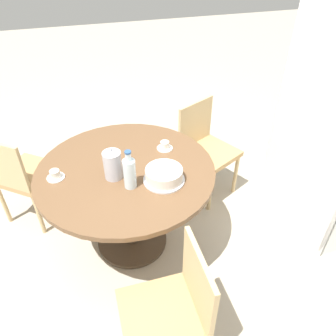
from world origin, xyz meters
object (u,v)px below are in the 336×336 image
Objects in this scene: coffee_pot at (113,164)px; water_bottle at (130,172)px; chair_b at (205,147)px; chair_c at (22,175)px; chair_a at (172,310)px; cup_a at (55,175)px; cake_main at (164,175)px; bookshelf at (329,118)px; cup_b at (165,146)px.

coffee_pot is 0.15m from water_bottle.
chair_b is 1.00× the size of chair_c.
chair_c is at bearing -149.83° from chair_a.
chair_a is 3.22× the size of water_bottle.
cup_a is at bearing -104.34° from coffee_pot.
cake_main is (-0.72, 0.17, 0.31)m from chair_a.
bookshelf is (-0.82, 1.44, 0.48)m from chair_a.
chair_b is at bearing -144.24° from chair_c.
cup_a is at bearing -151.27° from chair_a.
chair_b is 1.55m from chair_c.
water_bottle is (0.13, 0.09, 0.00)m from coffee_pot.
chair_c is 0.44× the size of bookshelf.
chair_a reaches higher than cup_b.
chair_b reaches higher than cup_a.
water_bottle reaches higher than chair_b.
chair_b is 7.46× the size of cup_a.
chair_b is at bearing 109.12° from cup_a.
chair_a is 0.82m from water_bottle.
coffee_pot is 0.85× the size of cake_main.
bookshelf is 1.50m from water_bottle.
chair_b is 3.76× the size of coffee_pot.
chair_b is 7.46× the size of cup_b.
cup_a is (-0.95, -0.51, 0.29)m from chair_a.
bookshelf reaches higher than cake_main.
water_bottle is 0.52m from cup_a.
chair_b is 1.09m from coffee_pot.
cup_a is (-0.12, -1.95, -0.18)m from bookshelf.
chair_a is 0.94m from coffee_pot.
chair_a is 1.15m from cup_b.
water_bottle reaches higher than chair_c.
water_bottle is at bearing 175.09° from chair_c.
water_bottle is 0.23m from cake_main.
cake_main is (0.13, 0.31, -0.06)m from coffee_pot.
bookshelf is at bearing 94.62° from cake_main.
cup_a is at bearing -108.52° from cake_main.
cake_main is at bearing 94.62° from bookshelf.
bookshelf is at bearing 77.91° from cup_b.
cup_b is (0.31, -0.46, 0.29)m from chair_b.
water_bottle is at bearing -91.73° from cake_main.
chair_c is 0.64m from cup_a.
cup_b is at bearing -160.40° from chair_c.
water_bottle is (0.65, -0.79, 0.38)m from chair_b.
coffee_pot is at bearing 177.17° from chair_c.
bookshelf is at bearing -64.87° from chair_b.
chair_b reaches higher than cup_b.
bookshelf reaches higher than chair_c.
cup_b is (-0.22, 0.41, -0.08)m from coffee_pot.
chair_a is 3.76× the size of coffee_pot.
water_bottle is (-0.73, -0.05, 0.38)m from chair_a.
water_bottle reaches higher than chair_a.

